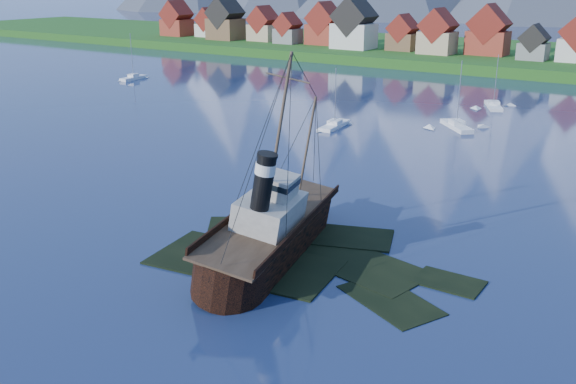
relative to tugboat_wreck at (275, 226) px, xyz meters
The scene contains 9 objects.
ground 3.98m from the tugboat_wreck, 43.07° to the right, with size 1400.00×1400.00×0.00m, color #1C2A4E.
shoal 4.97m from the tugboat_wreck, ahead, with size 31.71×21.24×1.14m.
seawall 130.08m from the tugboat_wreck, 89.07° to the left, with size 600.00×2.50×2.00m, color #3F3D38.
town 153.52m from the tugboat_wreck, 101.67° to the left, with size 250.96×16.69×17.30m.
tugboat_wreck is the anchor object (origin of this frame).
sailboat_a 56.68m from the tugboat_wreck, 113.64° to the left, with size 3.25×9.47×11.33m.
sailboat_b 119.58m from the tugboat_wreck, 143.26° to the left, with size 3.13×8.92×12.67m.
sailboat_c 63.76m from the tugboat_wreck, 93.48° to the left, with size 8.48×8.94×12.71m.
sailboat_e 86.81m from the tugboat_wreck, 92.71° to the left, with size 6.47×10.01×11.49m.
Camera 1 is at (31.93, -46.74, 26.48)m, focal length 40.00 mm.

